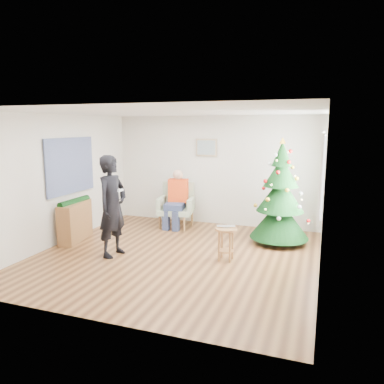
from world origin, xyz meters
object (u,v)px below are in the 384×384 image
at_px(standing_man, 112,206).
at_px(christmas_tree, 280,196).
at_px(armchair, 177,211).
at_px(console, 75,222).
at_px(stool, 226,244).

bearing_deg(standing_man, christmas_tree, -50.34).
height_order(christmas_tree, armchair, christmas_tree).
bearing_deg(console, christmas_tree, 7.20).
xyz_separation_m(armchair, console, (-1.58, -1.72, 0.02)).
xyz_separation_m(armchair, standing_man, (-0.35, -2.25, 0.54)).
distance_m(armchair, console, 2.33).
xyz_separation_m(christmas_tree, standing_man, (-2.78, -1.79, -0.04)).
distance_m(stool, console, 3.25).
bearing_deg(stool, christmas_tree, 60.60).
bearing_deg(console, stool, -11.93).
relative_size(christmas_tree, console, 2.14).
relative_size(christmas_tree, armchair, 2.08).
height_order(christmas_tree, console, christmas_tree).
distance_m(standing_man, console, 1.44).
bearing_deg(armchair, standing_man, -109.21).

